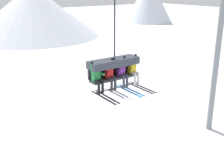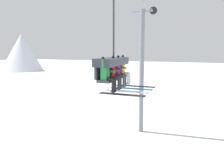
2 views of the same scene
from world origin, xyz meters
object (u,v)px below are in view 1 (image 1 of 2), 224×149
chairlift_chair (113,65)px  skier_green (98,77)px  skier_purple (122,72)px  lift_tower_far (217,56)px  skier_red (110,74)px  skier_yellow (134,69)px

chairlift_chair → skier_green: bearing=-167.0°
skier_green → skier_purple: size_ratio=1.00×
lift_tower_far → skier_green: size_ratio=5.62×
skier_red → chairlift_chair: bearing=35.1°
chairlift_chair → skier_red: 0.49m
skier_green → skier_purple: (1.24, 0.00, 0.00)m
chairlift_chair → skier_green: 1.00m
skier_red → lift_tower_far: bearing=6.2°
lift_tower_far → skier_green: bearing=-174.2°
chairlift_chair → lift_tower_far: bearing=4.9°
skier_yellow → chairlift_chair: bearing=167.0°
skier_green → skier_yellow: bearing=0.0°
skier_green → skier_purple: 1.24m
skier_green → skier_yellow: (1.85, 0.00, 0.00)m
skier_purple → skier_yellow: bearing=0.0°
lift_tower_far → skier_purple: size_ratio=5.62×
skier_red → skier_purple: 0.61m
lift_tower_far → chairlift_chair: (-8.25, -0.71, 0.95)m
skier_purple → chairlift_chair: bearing=145.5°
skier_red → skier_purple: bearing=0.0°
chairlift_chair → skier_red: chairlift_chair is taller
skier_green → lift_tower_far: bearing=5.8°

